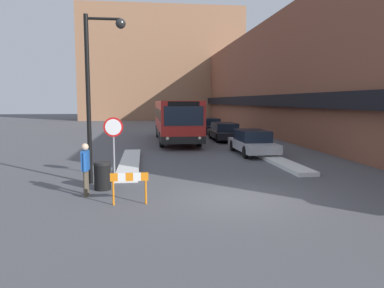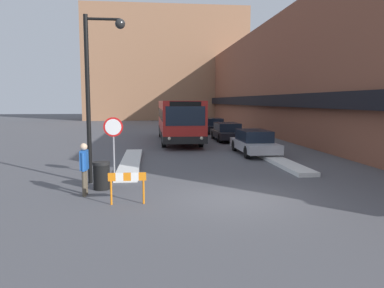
{
  "view_description": "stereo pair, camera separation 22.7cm",
  "coord_description": "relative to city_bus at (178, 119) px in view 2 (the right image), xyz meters",
  "views": [
    {
      "loc": [
        -2.86,
        -11.07,
        3.01
      ],
      "look_at": [
        -0.94,
        4.15,
        1.25
      ],
      "focal_mm": 35.0,
      "sensor_mm": 36.0,
      "label": 1
    },
    {
      "loc": [
        -2.64,
        -11.1,
        3.01
      ],
      "look_at": [
        -0.94,
        4.15,
        1.25
      ],
      "focal_mm": 35.0,
      "sensor_mm": 36.0,
      "label": 2
    }
  ],
  "objects": [
    {
      "name": "parked_car_back",
      "position": [
        3.76,
        6.89,
        -0.94
      ],
      "size": [
        1.92,
        4.5,
        1.4
      ],
      "color": "black",
      "rests_on": "ground_plane"
    },
    {
      "name": "snow_bank_left",
      "position": [
        -3.04,
        -9.98,
        -1.56
      ],
      "size": [
        0.9,
        8.23,
        0.19
      ],
      "color": "silver",
      "rests_on": "ground_plane"
    },
    {
      "name": "building_row_right",
      "position": [
        10.54,
        7.2,
        3.29
      ],
      "size": [
        5.5,
        60.0,
        9.93
      ],
      "color": "brown",
      "rests_on": "ground_plane"
    },
    {
      "name": "pedestrian",
      "position": [
        -4.19,
        -15.86,
        -0.64
      ],
      "size": [
        0.23,
        0.55,
        1.69
      ],
      "rotation": [
        0.0,
        0.0,
        1.56
      ],
      "color": "brown",
      "rests_on": "ground_plane"
    },
    {
      "name": "snow_bank_right",
      "position": [
        4.16,
        -9.67,
        -1.56
      ],
      "size": [
        0.9,
        8.58,
        0.18
      ],
      "color": "silver",
      "rests_on": "ground_plane"
    },
    {
      "name": "city_bus",
      "position": [
        0.0,
        0.0,
        0.0
      ],
      "size": [
        2.74,
        11.46,
        3.03
      ],
      "color": "red",
      "rests_on": "ground_plane"
    },
    {
      "name": "building_backdrop_far",
      "position": [
        0.56,
        34.6,
        7.21
      ],
      "size": [
        26.0,
        8.0,
        17.73
      ],
      "color": "#996B4C",
      "rests_on": "ground_plane"
    },
    {
      "name": "stop_sign",
      "position": [
        -3.53,
        -13.11,
        0.08
      ],
      "size": [
        0.76,
        0.08,
        2.39
      ],
      "color": "gray",
      "rests_on": "ground_plane"
    },
    {
      "name": "street_lamp",
      "position": [
        -4.02,
        -14.01,
        2.12
      ],
      "size": [
        1.46,
        0.36,
        6.05
      ],
      "color": "black",
      "rests_on": "ground_plane"
    },
    {
      "name": "parked_car_front",
      "position": [
        3.76,
        -7.3,
        -0.95
      ],
      "size": [
        1.82,
        4.76,
        1.37
      ],
      "color": "#B7B7BC",
      "rests_on": "ground_plane"
    },
    {
      "name": "ground_plane",
      "position": [
        0.56,
        -16.8,
        -1.65
      ],
      "size": [
        160.0,
        160.0,
        0.0
      ],
      "primitive_type": "plane",
      "color": "#515156"
    },
    {
      "name": "parked_car_middle",
      "position": [
        3.76,
        0.18,
        -0.96
      ],
      "size": [
        1.92,
        4.85,
        1.35
      ],
      "color": "black",
      "rests_on": "ground_plane"
    },
    {
      "name": "construction_barricade",
      "position": [
        -2.77,
        -17.07,
        -0.99
      ],
      "size": [
        1.1,
        0.06,
        0.94
      ],
      "color": "orange",
      "rests_on": "ground_plane"
    },
    {
      "name": "trash_bin",
      "position": [
        -3.77,
        -15.07,
        -1.17
      ],
      "size": [
        0.59,
        0.59,
        0.95
      ],
      "color": "black",
      "rests_on": "ground_plane"
    }
  ]
}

